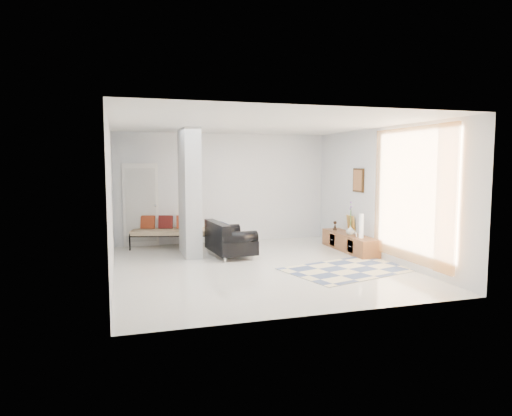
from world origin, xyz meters
name	(u,v)px	position (x,y,z in m)	size (l,w,h in m)	color
floor	(258,266)	(0.00, 0.00, 0.00)	(6.00, 6.00, 0.00)	white
ceiling	(258,124)	(0.00, 0.00, 2.80)	(6.00, 6.00, 0.00)	white
wall_back	(224,188)	(0.00, 3.00, 1.40)	(6.00, 6.00, 0.00)	silver
wall_front	(324,212)	(0.00, -3.00, 1.40)	(6.00, 6.00, 0.00)	silver
wall_left	(111,200)	(-2.75, 0.00, 1.40)	(6.00, 6.00, 0.00)	silver
wall_right	(381,194)	(2.75, 0.00, 1.40)	(6.00, 6.00, 0.00)	silver
partition_column	(190,192)	(-1.10, 1.60, 1.40)	(0.35, 1.20, 2.80)	#B0B4B7
hallway_door	(141,205)	(-2.10, 2.96, 1.02)	(0.85, 0.06, 2.04)	white
curtain	(411,195)	(2.67, -1.15, 1.45)	(2.55, 2.55, 0.00)	#FFA343
wall_art	(358,180)	(2.72, 0.92, 1.65)	(0.04, 0.45, 0.55)	#39230F
media_console	(349,242)	(2.52, 0.92, 0.20)	(0.45, 2.01, 0.80)	brown
loveseat	(228,240)	(-0.32, 1.20, 0.36)	(0.93, 1.46, 0.76)	silver
daybed	(171,230)	(-1.42, 2.63, 0.41)	(2.02, 1.24, 0.77)	black
area_rug	(348,269)	(1.60, -0.76, 0.01)	(2.36, 1.57, 0.01)	beige
cylinder_lamp	(361,226)	(2.50, 0.36, 0.67)	(0.10, 0.10, 0.53)	silver
bronze_figurine	(335,226)	(2.47, 1.57, 0.51)	(0.11, 0.11, 0.22)	#302015
vase	(350,230)	(2.47, 0.79, 0.51)	(0.20, 0.20, 0.21)	silver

